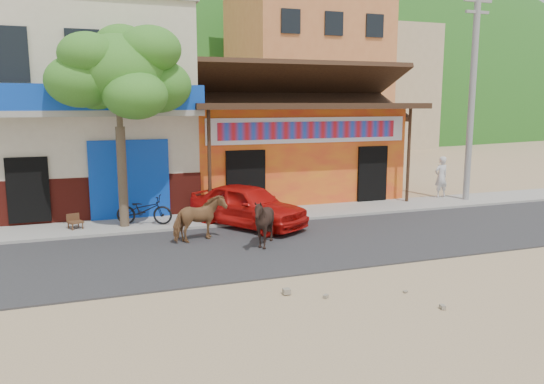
{
  "coord_description": "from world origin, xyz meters",
  "views": [
    {
      "loc": [
        -5.66,
        -10.47,
        3.83
      ],
      "look_at": [
        -0.85,
        3.0,
        1.4
      ],
      "focal_mm": 35.0,
      "sensor_mm": 36.0,
      "label": 1
    }
  ],
  "objects_px": {
    "cow_dark": "(264,223)",
    "red_car": "(248,205)",
    "utility_pole": "(472,94)",
    "tree": "(120,127)",
    "scooter": "(144,210)",
    "pedestrian": "(441,177)",
    "cow_tan": "(199,219)",
    "cafe_chair_right": "(75,215)"
  },
  "relations": [
    {
      "from": "cow_dark",
      "to": "red_car",
      "type": "distance_m",
      "value": 2.4
    },
    {
      "from": "utility_pole",
      "to": "cow_dark",
      "type": "relative_size",
      "value": 6.04
    },
    {
      "from": "tree",
      "to": "scooter",
      "type": "bearing_deg",
      "value": 2.32
    },
    {
      "from": "scooter",
      "to": "pedestrian",
      "type": "bearing_deg",
      "value": -64.34
    },
    {
      "from": "cow_dark",
      "to": "scooter",
      "type": "bearing_deg",
      "value": -157.92
    },
    {
      "from": "red_car",
      "to": "cow_tan",
      "type": "bearing_deg",
      "value": -178.83
    },
    {
      "from": "utility_pole",
      "to": "tree",
      "type": "bearing_deg",
      "value": -179.1
    },
    {
      "from": "pedestrian",
      "to": "scooter",
      "type": "bearing_deg",
      "value": -0.31
    },
    {
      "from": "cow_tan",
      "to": "cafe_chair_right",
      "type": "bearing_deg",
      "value": 33.4
    },
    {
      "from": "cow_dark",
      "to": "utility_pole",
      "type": "bearing_deg",
      "value": 94.28
    },
    {
      "from": "cow_dark",
      "to": "pedestrian",
      "type": "relative_size",
      "value": 0.82
    },
    {
      "from": "cow_tan",
      "to": "cow_dark",
      "type": "bearing_deg",
      "value": -149.94
    },
    {
      "from": "red_car",
      "to": "scooter",
      "type": "xyz_separation_m",
      "value": [
        -3.0,
        1.02,
        -0.13
      ]
    },
    {
      "from": "pedestrian",
      "to": "cafe_chair_right",
      "type": "xyz_separation_m",
      "value": [
        -13.54,
        -0.77,
        -0.4
      ]
    },
    {
      "from": "cow_tan",
      "to": "pedestrian",
      "type": "relative_size",
      "value": 0.91
    },
    {
      "from": "cafe_chair_right",
      "to": "cow_tan",
      "type": "bearing_deg",
      "value": -59.03
    },
    {
      "from": "pedestrian",
      "to": "cow_dark",
      "type": "bearing_deg",
      "value": 21.22
    },
    {
      "from": "tree",
      "to": "cow_tan",
      "type": "distance_m",
      "value": 3.78
    },
    {
      "from": "cow_dark",
      "to": "pedestrian",
      "type": "xyz_separation_m",
      "value": [
        8.83,
        4.28,
        0.23
      ]
    },
    {
      "from": "cow_dark",
      "to": "scooter",
      "type": "height_order",
      "value": "cow_dark"
    },
    {
      "from": "utility_pole",
      "to": "cow_tan",
      "type": "height_order",
      "value": "utility_pole"
    },
    {
      "from": "tree",
      "to": "scooter",
      "type": "distance_m",
      "value": 2.62
    },
    {
      "from": "utility_pole",
      "to": "red_car",
      "type": "relative_size",
      "value": 2.05
    },
    {
      "from": "scooter",
      "to": "utility_pole",
      "type": "bearing_deg",
      "value": -67.85
    },
    {
      "from": "red_car",
      "to": "tree",
      "type": "bearing_deg",
      "value": 131.27
    },
    {
      "from": "cow_tan",
      "to": "pedestrian",
      "type": "distance_m",
      "value": 10.75
    },
    {
      "from": "pedestrian",
      "to": "cafe_chair_right",
      "type": "bearing_deg",
      "value": -1.4
    },
    {
      "from": "cafe_chair_right",
      "to": "tree",
      "type": "bearing_deg",
      "value": -28.73
    },
    {
      "from": "tree",
      "to": "cow_dark",
      "type": "xyz_separation_m",
      "value": [
        3.31,
        -3.38,
        -2.42
      ]
    },
    {
      "from": "utility_pole",
      "to": "cow_dark",
      "type": "xyz_separation_m",
      "value": [
        -9.49,
        -3.58,
        -3.42
      ]
    },
    {
      "from": "tree",
      "to": "utility_pole",
      "type": "xyz_separation_m",
      "value": [
        12.8,
        0.2,
        1.0
      ]
    },
    {
      "from": "cow_dark",
      "to": "red_car",
      "type": "relative_size",
      "value": 0.34
    },
    {
      "from": "red_car",
      "to": "cafe_chair_right",
      "type": "distance_m",
      "value": 5.13
    },
    {
      "from": "cow_dark",
      "to": "cafe_chair_right",
      "type": "height_order",
      "value": "cow_dark"
    },
    {
      "from": "utility_pole",
      "to": "cafe_chair_right",
      "type": "distance_m",
      "value": 14.65
    },
    {
      "from": "cow_dark",
      "to": "scooter",
      "type": "distance_m",
      "value": 4.36
    },
    {
      "from": "tree",
      "to": "scooter",
      "type": "xyz_separation_m",
      "value": [
        0.6,
        0.02,
        -2.55
      ]
    },
    {
      "from": "tree",
      "to": "red_car",
      "type": "distance_m",
      "value": 4.45
    },
    {
      "from": "utility_pole",
      "to": "cow_dark",
      "type": "bearing_deg",
      "value": -159.31
    },
    {
      "from": "red_car",
      "to": "scooter",
      "type": "height_order",
      "value": "red_car"
    },
    {
      "from": "tree",
      "to": "scooter",
      "type": "height_order",
      "value": "tree"
    },
    {
      "from": "cow_dark",
      "to": "pedestrian",
      "type": "bearing_deg",
      "value": 99.47
    }
  ]
}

